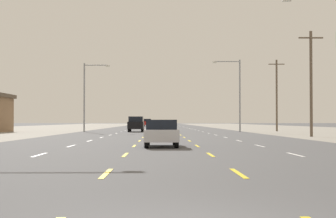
# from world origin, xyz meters

# --- Properties ---
(ground_plane) EXTENTS (572.00, 572.00, 0.00)m
(ground_plane) POSITION_xyz_m (0.00, 66.00, 0.00)
(ground_plane) COLOR #4C4C4F
(lot_apron_right) EXTENTS (28.00, 440.00, 0.01)m
(lot_apron_right) POSITION_xyz_m (24.75, 66.00, 0.00)
(lot_apron_right) COLOR gray
(lot_apron_right) RESTS_ON ground
(lane_markings) EXTENTS (10.64, 227.60, 0.01)m
(lane_markings) POSITION_xyz_m (0.00, 104.50, 0.01)
(lane_markings) COLOR white
(lane_markings) RESTS_ON ground
(sedan_center_turn_nearest) EXTENTS (1.80, 4.50, 1.46)m
(sedan_center_turn_nearest) POSITION_xyz_m (-0.24, 21.31, 0.76)
(sedan_center_turn_nearest) COLOR silver
(sedan_center_turn_nearest) RESTS_ON ground
(sedan_center_turn_near) EXTENTS (1.80, 4.50, 1.46)m
(sedan_center_turn_near) POSITION_xyz_m (-0.02, 52.03, 0.76)
(sedan_center_turn_near) COLOR white
(sedan_center_turn_near) RESTS_ON ground
(suv_inner_left_mid) EXTENTS (1.98, 4.90, 1.98)m
(suv_inner_left_mid) POSITION_xyz_m (-3.41, 60.26, 1.03)
(suv_inner_left_mid) COLOR black
(suv_inner_left_mid) RESTS_ON ground
(sedan_center_turn_midfar) EXTENTS (1.80, 4.50, 1.46)m
(sedan_center_turn_midfar) POSITION_xyz_m (-0.00, 119.16, 0.76)
(sedan_center_turn_midfar) COLOR white
(sedan_center_turn_midfar) RESTS_ON ground
(suv_inner_left_far) EXTENTS (1.98, 4.90, 1.98)m
(suv_inner_left_far) POSITION_xyz_m (-3.58, 128.95, 1.03)
(suv_inner_left_far) COLOR red
(suv_inner_left_far) RESTS_ON ground
(streetlight_left_row_0) EXTENTS (5.05, 0.26, 9.75)m
(streetlight_left_row_0) POSITION_xyz_m (-9.58, 23.10, 5.75)
(streetlight_left_row_0) COLOR gray
(streetlight_left_row_0) RESTS_ON ground
(streetlight_right_row_0) EXTENTS (3.44, 0.26, 8.83)m
(streetlight_right_row_0) POSITION_xyz_m (9.81, 23.10, 5.09)
(streetlight_right_row_0) COLOR gray
(streetlight_right_row_0) RESTS_ON ground
(streetlight_left_row_1) EXTENTS (3.40, 0.26, 8.93)m
(streetlight_left_row_1) POSITION_xyz_m (-9.82, 60.32, 5.14)
(streetlight_left_row_1) COLOR gray
(streetlight_left_row_1) RESTS_ON ground
(streetlight_right_row_1) EXTENTS (3.68, 0.26, 9.43)m
(streetlight_right_row_1) POSITION_xyz_m (9.79, 60.32, 5.43)
(streetlight_right_row_1) COLOR gray
(streetlight_right_row_1) RESTS_ON ground
(utility_pole_right_row_0) EXTENTS (2.20, 0.26, 9.44)m
(utility_pole_right_row_0) POSITION_xyz_m (13.18, 38.97, 4.91)
(utility_pole_right_row_0) COLOR brown
(utility_pole_right_row_0) RESTS_ON ground
(utility_pole_right_row_1) EXTENTS (2.20, 0.26, 9.82)m
(utility_pole_right_row_1) POSITION_xyz_m (15.74, 63.65, 5.11)
(utility_pole_right_row_1) COLOR brown
(utility_pole_right_row_1) RESTS_ON ground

